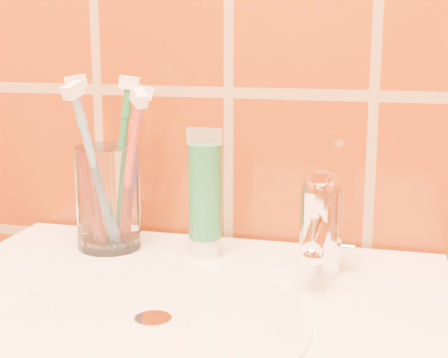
# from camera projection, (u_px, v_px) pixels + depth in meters

# --- Properties ---
(glass_tumbler) EXTENTS (0.11, 0.11, 0.13)m
(glass_tumbler) POSITION_uv_depth(u_px,v_px,m) (108.00, 198.00, 0.86)
(glass_tumbler) COLOR white
(glass_tumbler) RESTS_ON pedestal_sink
(toothpaste_tube) EXTENTS (0.04, 0.04, 0.16)m
(toothpaste_tube) POSITION_uv_depth(u_px,v_px,m) (205.00, 197.00, 0.82)
(toothpaste_tube) COLOR white
(toothpaste_tube) RESTS_ON pedestal_sink
(faucet) EXTENTS (0.05, 0.11, 0.12)m
(faucet) POSITION_uv_depth(u_px,v_px,m) (321.00, 218.00, 0.77)
(faucet) COLOR white
(faucet) RESTS_ON pedestal_sink
(toothbrush_0) EXTENTS (0.11, 0.09, 0.21)m
(toothbrush_0) POSITION_uv_depth(u_px,v_px,m) (127.00, 168.00, 0.86)
(toothbrush_0) COLOR #7A4492
(toothbrush_0) RESTS_ON glass_tumbler
(toothbrush_1) EXTENTS (0.08, 0.07, 0.23)m
(toothbrush_1) POSITION_uv_depth(u_px,v_px,m) (90.00, 165.00, 0.85)
(toothbrush_1) COLOR #A93824
(toothbrush_1) RESTS_ON glass_tumbler
(toothbrush_2) EXTENTS (0.09, 0.15, 0.23)m
(toothbrush_2) POSITION_uv_depth(u_px,v_px,m) (96.00, 172.00, 0.82)
(toothbrush_2) COLOR #6D9CC3
(toothbrush_2) RESTS_ON glass_tumbler
(toothbrush_3) EXTENTS (0.17, 0.17, 0.23)m
(toothbrush_3) POSITION_uv_depth(u_px,v_px,m) (128.00, 175.00, 0.82)
(toothbrush_3) COLOR #C23C29
(toothbrush_3) RESTS_ON glass_tumbler
(toothbrush_4) EXTENTS (0.07, 0.07, 0.22)m
(toothbrush_4) POSITION_uv_depth(u_px,v_px,m) (120.00, 164.00, 0.86)
(toothbrush_4) COLOR #207A41
(toothbrush_4) RESTS_ON glass_tumbler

